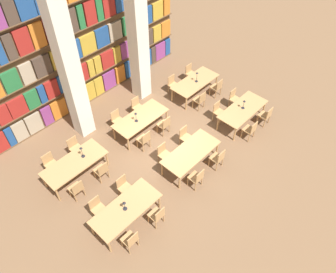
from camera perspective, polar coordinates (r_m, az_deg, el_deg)
The scene contains 39 objects.
ground_plane at distance 12.79m, azimuth -0.42°, elevation -1.72°, with size 40.00×40.00×0.00m, color brown.
bookshelf_bank at distance 13.81m, azimuth -14.40°, elevation 15.55°, with size 9.88×0.35×5.50m.
pillar_left at distance 11.95m, azimuth -16.82°, elevation 11.26°, with size 0.61×0.61×6.00m.
pillar_center at distance 13.49m, azimuth -5.32°, elevation 17.39°, with size 0.61×0.61×6.00m.
reading_table_0 at distance 10.45m, azimuth -7.33°, elevation -12.45°, with size 2.26×0.99×0.73m.
chair_0 at distance 10.15m, azimuth -6.51°, elevation -17.46°, with size 0.42×0.40×0.89m.
chair_1 at distance 10.83m, azimuth -12.16°, elevation -12.07°, with size 0.42×0.40×0.89m.
chair_2 at distance 10.47m, azimuth -1.87°, elevation -13.55°, with size 0.42×0.40×0.89m.
chair_3 at distance 11.13m, azimuth -7.66°, elevation -8.65°, with size 0.42×0.40×0.89m.
desk_lamp_0 at distance 10.16m, azimuth -7.62°, elevation -11.62°, with size 0.14×0.14×0.39m.
reading_table_1 at distance 11.73m, azimuth 3.99°, elevation -2.86°, with size 2.26×0.99×0.73m.
chair_4 at distance 11.29m, azimuth 5.04°, elevation -7.15°, with size 0.42×0.40×0.89m.
chair_5 at distance 11.91m, azimuth -0.72°, elevation -3.01°, with size 0.42×0.40×0.89m.
chair_6 at distance 11.91m, azimuth 8.69°, elevation -3.74°, with size 0.42×0.40×0.89m.
chair_7 at distance 12.50m, azimuth 3.04°, elevation 0.01°, with size 0.42×0.40×0.89m.
reading_table_2 at distance 13.63m, azimuth 12.88°, elevation 4.53°, with size 2.26×0.99×0.73m.
chair_8 at distance 13.13m, azimuth 14.16°, elevation 1.16°, with size 0.42×0.40×0.89m.
chair_9 at distance 13.67m, azimuth 8.77°, elevation 4.39°, with size 0.42×0.40×0.89m.
chair_10 at distance 13.90m, azimuth 16.68°, elevation 3.55°, with size 0.42×0.40×0.89m.
chair_11 at distance 14.41m, azimuth 11.48°, elevation 6.54°, with size 0.42×0.40×0.89m.
desk_lamp_1 at distance 13.44m, azimuth 13.10°, elevation 5.73°, with size 0.14×0.14×0.42m.
reading_table_3 at distance 11.84m, azimuth -15.96°, elevation -4.59°, with size 2.26×0.99×0.73m.
chair_12 at distance 11.40m, azimuth -15.62°, elevation -8.76°, with size 0.42×0.40×0.89m.
chair_13 at distance 12.35m, azimuth -19.79°, elevation -4.44°, with size 0.42×0.40×0.89m.
chair_14 at distance 11.67m, azimuth -11.49°, elevation -5.80°, with size 0.42×0.40×0.89m.
chair_15 at distance 12.60m, azimuth -15.89°, elevation -1.81°, with size 0.42×0.40×0.89m.
desk_lamp_2 at distance 11.65m, azimuth -14.85°, elevation -2.32°, with size 0.14×0.14×0.49m.
reading_table_4 at distance 12.96m, azimuth -4.80°, elevation 3.09°, with size 2.26×0.99×0.73m.
chair_16 at distance 12.42m, azimuth -4.14°, elevation -0.49°, with size 0.42×0.40×0.89m.
chair_17 at distance 13.29m, azimuth -8.80°, elevation 2.90°, with size 0.42×0.40×0.89m.
chair_18 at distance 12.94m, azimuth -0.65°, elevation 2.09°, with size 0.42×0.40×0.89m.
chair_19 at distance 13.78m, azimuth -5.36°, elevation 5.22°, with size 0.42×0.40×0.89m.
desk_lamp_3 at distance 12.58m, azimuth -5.62°, elevation 3.68°, with size 0.14×0.14×0.45m.
reading_table_5 at distance 14.73m, azimuth 4.74°, elevation 9.36°, with size 2.26×0.99×0.73m.
chair_20 at distance 14.12m, azimuth 5.59°, elevation 6.40°, with size 0.42×0.40×0.89m.
chair_21 at distance 14.88m, azimuth 0.91°, elevation 9.10°, with size 0.42×0.40×0.89m.
chair_22 at distance 14.88m, azimuth 8.52°, elevation 8.50°, with size 0.42×0.40×0.89m.
chair_23 at distance 15.61m, azimuth 3.91°, elevation 11.01°, with size 0.42×0.40×0.89m.
desk_lamp_4 at distance 14.49m, azimuth 5.06°, elevation 10.59°, with size 0.14×0.14×0.50m.
Camera 1 is at (-6.10, -5.88, 9.58)m, focal length 35.00 mm.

